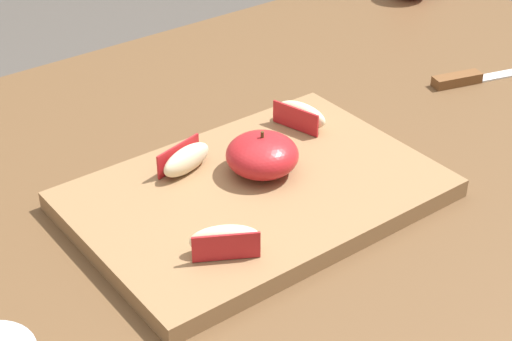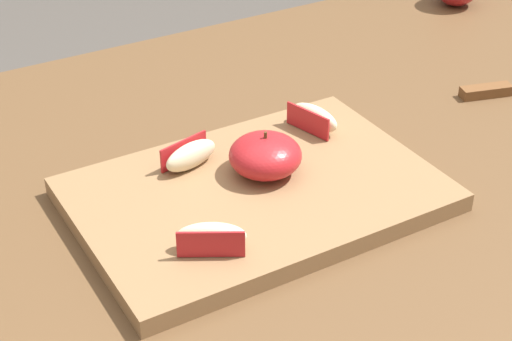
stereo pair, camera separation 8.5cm
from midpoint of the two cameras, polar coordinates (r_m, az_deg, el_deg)
name	(u,v)px [view 2 (the right image)]	position (r m, az deg, el deg)	size (l,w,h in m)	color
dining_table	(260,245)	(0.98, 2.77, -5.32)	(1.34, 0.82, 0.74)	brown
cutting_board	(256,194)	(0.86, 2.81, -1.79)	(0.38, 0.26, 0.02)	olive
apple_half_skin_up	(265,155)	(0.87, 3.45, 0.99)	(0.08, 0.08, 0.05)	#B21E23
apple_wedge_left	(211,237)	(0.76, 0.01, -4.82)	(0.07, 0.05, 0.03)	beige
apple_wedge_front	(314,118)	(0.96, 6.61, 3.62)	(0.04, 0.07, 0.03)	beige
apple_wedge_middle	(190,155)	(0.88, -1.92, 1.01)	(0.07, 0.04, 0.03)	beige
paring_knife	(495,91)	(1.14, 18.55, 5.28)	(0.16, 0.06, 0.01)	silver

